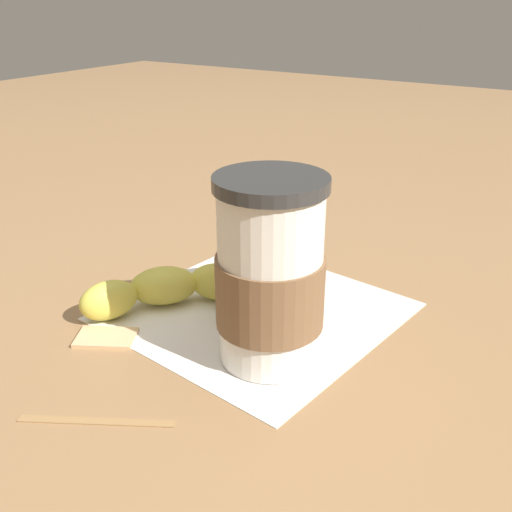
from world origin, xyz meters
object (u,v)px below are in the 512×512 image
Objects in this scene: coffee_cup at (270,277)px; sugar_packet at (106,336)px; banana at (165,288)px; muffin at (262,258)px.

sugar_packet is (0.13, 0.05, -0.07)m from coffee_cup.
sugar_packet is (0.01, 0.07, -0.02)m from banana.
muffin is at bearing -53.75° from coffee_cup.
muffin is 0.61× the size of banana.
banana is (0.13, -0.02, -0.05)m from coffee_cup.
banana is at bearing -8.60° from coffee_cup.
sugar_packet is (0.08, 0.12, -0.05)m from muffin.
coffee_cup is at bearing 171.40° from banana.
banana is at bearing -94.70° from sugar_packet.
sugar_packet is at bearing 22.08° from coffee_cup.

